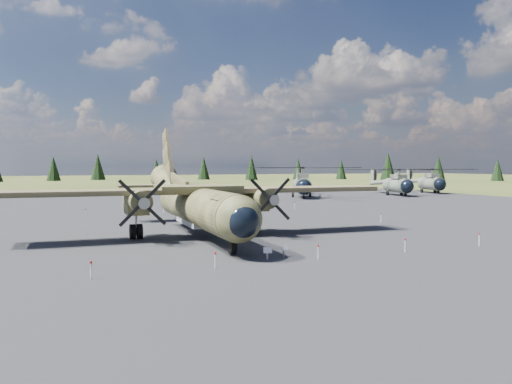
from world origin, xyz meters
name	(u,v)px	position (x,y,z in m)	size (l,w,h in m)	color
ground	(209,232)	(0.00, 0.00, 0.00)	(500.00, 500.00, 0.00)	#5B642C
apron	(177,220)	(0.00, 10.00, 0.00)	(120.00, 120.00, 0.04)	#545559
transport_plane	(195,199)	(-1.45, -1.14, 2.72)	(28.67, 26.04, 9.45)	#383B20
helicopter_near	(302,176)	(26.95, 34.38, 3.59)	(26.36, 26.36, 5.06)	slate
helicopter_mid	(397,177)	(44.97, 32.87, 3.31)	(22.09, 23.15, 4.67)	slate
helicopter_far	(431,176)	(56.66, 37.38, 3.34)	(23.26, 23.57, 4.71)	slate
info_placard_left	(267,252)	(-0.63, -12.48, 0.49)	(0.50, 0.31, 0.74)	gray
info_placard_right	(284,249)	(0.68, -11.92, 0.46)	(0.47, 0.29, 0.68)	gray
barrier_fence	(204,226)	(-0.46, -0.08, 0.51)	(33.12, 29.62, 0.85)	silver
treeline	(97,174)	(-8.95, -6.03, 4.71)	(326.43, 324.10, 10.92)	black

